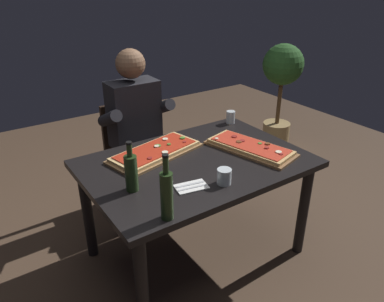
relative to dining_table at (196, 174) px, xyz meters
The scene contains 12 objects.
ground_plane 0.64m from the dining_table, ahead, with size 6.40×6.40×0.00m, color #4C3828.
dining_table is the anchor object (origin of this frame).
pizza_rectangular_front 0.31m from the dining_table, 126.92° to the left, with size 0.68×0.42×0.05m.
pizza_rectangular_left 0.42m from the dining_table, 10.47° to the right, with size 0.40×0.65×0.05m.
wine_bottle_dark 0.67m from the dining_table, 137.91° to the right, with size 0.06×0.06×0.35m.
oil_bottle_amber 0.54m from the dining_table, 169.98° to the right, with size 0.07×0.07×0.29m.
tumbler_near_camera 0.34m from the dining_table, 95.26° to the right, with size 0.08×0.08×0.09m.
tumbler_far_side 0.73m from the dining_table, 32.91° to the left, with size 0.07×0.07×0.10m.
napkin_cutlery_set 0.34m from the dining_table, 129.86° to the right, with size 0.20×0.14×0.01m.
diner_chair 0.87m from the dining_table, 93.30° to the left, with size 0.44×0.44×0.87m.
seated_diner 0.74m from the dining_table, 93.83° to the left, with size 0.53×0.41×1.33m.
potted_plant_corner 1.97m from the dining_table, 28.03° to the left, with size 0.42×0.42×1.17m.
Camera 1 is at (-1.20, -1.72, 1.82)m, focal length 34.63 mm.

